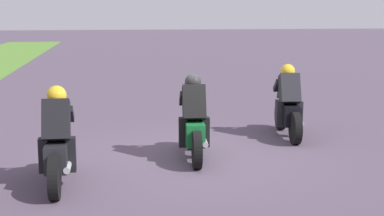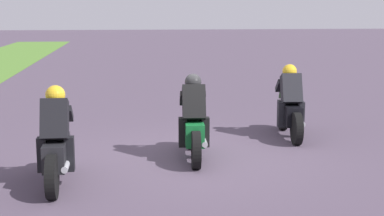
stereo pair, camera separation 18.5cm
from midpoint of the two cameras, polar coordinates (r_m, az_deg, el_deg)
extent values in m
plane|color=#4B3F4F|center=(10.37, -0.48, -4.90)|extent=(120.00, 120.00, 0.00)
cylinder|color=black|center=(12.76, 8.40, -0.71)|extent=(0.65, 0.19, 0.64)
cylinder|color=black|center=(11.42, 9.81, -2.01)|extent=(0.65, 0.19, 0.64)
cube|color=black|center=(12.06, 9.09, -0.48)|extent=(1.12, 0.40, 0.40)
ellipsoid|color=black|center=(12.10, 9.03, 1.00)|extent=(0.50, 0.33, 0.24)
cube|color=red|center=(11.56, 9.63, -0.84)|extent=(0.07, 0.16, 0.08)
cylinder|color=#A5A5AD|center=(11.78, 10.20, -1.40)|extent=(0.43, 0.13, 0.10)
cube|color=black|center=(11.88, 9.26, 1.90)|extent=(0.51, 0.43, 0.66)
sphere|color=gold|center=(12.05, 9.08, 3.65)|extent=(0.32, 0.32, 0.30)
cube|color=#648F59|center=(12.48, 8.65, 1.47)|extent=(0.17, 0.27, 0.23)
cube|color=black|center=(11.90, 8.27, -0.60)|extent=(0.19, 0.15, 0.52)
cube|color=black|center=(11.99, 10.15, -0.58)|extent=(0.19, 0.15, 0.52)
cube|color=black|center=(12.21, 8.06, 2.24)|extent=(0.39, 0.13, 0.31)
cube|color=black|center=(12.28, 9.70, 2.24)|extent=(0.39, 0.13, 0.31)
cylinder|color=black|center=(10.92, -0.63, -2.41)|extent=(0.65, 0.17, 0.64)
cylinder|color=black|center=(9.56, -0.06, -4.21)|extent=(0.65, 0.17, 0.64)
cube|color=#14632C|center=(10.20, -0.37, -2.27)|extent=(1.12, 0.38, 0.40)
ellipsoid|color=#14632C|center=(10.24, -0.41, -0.51)|extent=(0.49, 0.32, 0.24)
cube|color=red|center=(9.70, -0.15, -2.79)|extent=(0.07, 0.16, 0.08)
cylinder|color=#A5A5AD|center=(9.90, 0.71, -3.41)|extent=(0.42, 0.12, 0.10)
cube|color=black|center=(10.01, -0.33, 0.52)|extent=(0.50, 0.42, 0.66)
sphere|color=#272728|center=(10.17, -0.42, 2.62)|extent=(0.32, 0.32, 0.30)
cube|color=#374C97|center=(10.63, -0.56, 0.10)|extent=(0.17, 0.27, 0.23)
cube|color=black|center=(10.07, -1.45, -2.43)|extent=(0.19, 0.15, 0.52)
cube|color=black|center=(10.10, 0.82, -2.39)|extent=(0.19, 0.15, 0.52)
cube|color=black|center=(10.37, -1.47, 0.96)|extent=(0.39, 0.12, 0.31)
cube|color=black|center=(10.39, 0.51, 0.99)|extent=(0.39, 0.12, 0.31)
cylinder|color=black|center=(9.64, -13.33, -4.37)|extent=(0.64, 0.15, 0.64)
cylinder|color=black|center=(8.30, -14.18, -6.75)|extent=(0.64, 0.15, 0.64)
cube|color=black|center=(8.92, -13.77, -4.36)|extent=(1.10, 0.33, 0.40)
ellipsoid|color=black|center=(8.95, -13.79, -2.34)|extent=(0.48, 0.31, 0.24)
cube|color=red|center=(8.42, -14.11, -5.08)|extent=(0.06, 0.16, 0.08)
cylinder|color=#A5A5AD|center=(8.60, -12.89, -5.75)|extent=(0.42, 0.10, 0.10)
cube|color=black|center=(8.71, -13.98, -1.20)|extent=(0.49, 0.41, 0.66)
sphere|color=gold|center=(8.87, -13.93, 1.23)|extent=(0.30, 0.30, 0.30)
cube|color=#796E57|center=(9.33, -13.56, -1.58)|extent=(0.16, 0.26, 0.23)
cube|color=black|center=(8.83, -15.14, -4.57)|extent=(0.18, 0.14, 0.52)
cube|color=black|center=(8.79, -12.54, -4.52)|extent=(0.18, 0.14, 0.52)
cube|color=black|center=(9.10, -14.87, -0.64)|extent=(0.39, 0.10, 0.31)
cube|color=black|center=(9.06, -12.61, -0.59)|extent=(0.39, 0.10, 0.31)
camera|label=1|loc=(0.09, -90.52, -0.09)|focal=53.53mm
camera|label=2|loc=(0.09, 89.48, 0.09)|focal=53.53mm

